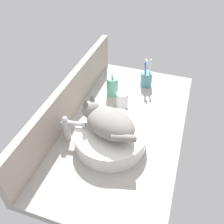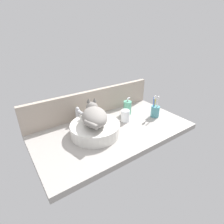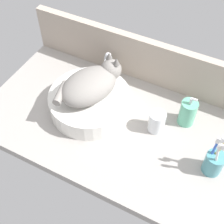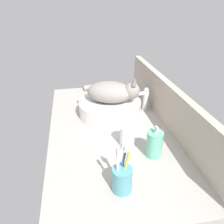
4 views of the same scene
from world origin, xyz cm
name	(u,v)px [view 4 (image 4 of 4)]	position (x,y,z in cm)	size (l,w,h in cm)	color
ground_plane	(112,131)	(0.00, 0.00, -2.00)	(114.67, 62.62, 4.00)	#9E9993
backsplash_panel	(168,104)	(0.00, 29.51, 10.82)	(114.67, 3.60, 21.65)	#AD9E8E
sink_basin	(110,108)	(-14.21, 1.62, 4.17)	(34.48, 34.48, 8.34)	silver
cat	(112,92)	(-13.79, 2.93, 14.10)	(24.84, 30.20, 14.00)	gray
faucet	(144,98)	(-16.77, 22.24, 7.30)	(4.12, 11.86, 13.60)	silver
soap_dispenser	(154,144)	(24.54, 13.48, 5.87)	(6.77, 6.77, 14.86)	#60B793
toothbrush_cup	(122,178)	(40.21, -3.88, 5.18)	(6.99, 6.99, 18.72)	teal
water_glass	(127,136)	(14.96, 4.39, 4.18)	(6.76, 6.76, 9.42)	white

